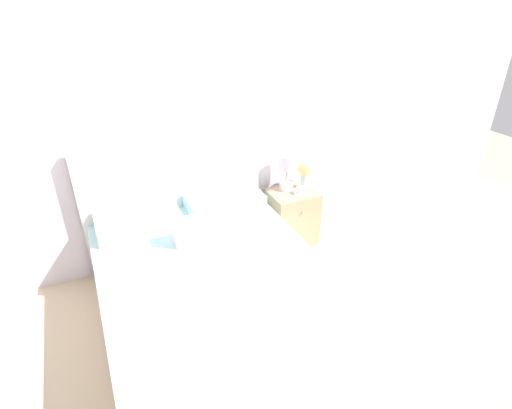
{
  "coord_description": "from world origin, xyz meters",
  "views": [
    {
      "loc": [
        -0.64,
        -3.11,
        2.23
      ],
      "look_at": [
        0.54,
        -0.53,
        0.69
      ],
      "focal_mm": 28.0,
      "sensor_mm": 36.0,
      "label": 1
    }
  ],
  "objects_px": {
    "table_lamp": "(287,168)",
    "teacup": "(301,191)",
    "flower_vase": "(305,170)",
    "nightstand": "(292,217)",
    "bed": "(210,286)"
  },
  "relations": [
    {
      "from": "table_lamp",
      "to": "teacup",
      "type": "xyz_separation_m",
      "value": [
        0.08,
        -0.14,
        -0.19
      ]
    },
    {
      "from": "flower_vase",
      "to": "teacup",
      "type": "xyz_separation_m",
      "value": [
        -0.1,
        -0.1,
        -0.15
      ]
    },
    {
      "from": "nightstand",
      "to": "table_lamp",
      "type": "bearing_deg",
      "value": 111.59
    },
    {
      "from": "table_lamp",
      "to": "bed",
      "type": "bearing_deg",
      "value": -143.66
    },
    {
      "from": "table_lamp",
      "to": "flower_vase",
      "type": "bearing_deg",
      "value": -10.32
    },
    {
      "from": "nightstand",
      "to": "flower_vase",
      "type": "distance_m",
      "value": 0.47
    },
    {
      "from": "table_lamp",
      "to": "flower_vase",
      "type": "distance_m",
      "value": 0.19
    },
    {
      "from": "nightstand",
      "to": "teacup",
      "type": "relative_size",
      "value": 4.19
    },
    {
      "from": "nightstand",
      "to": "table_lamp",
      "type": "xyz_separation_m",
      "value": [
        -0.03,
        0.08,
        0.49
      ]
    },
    {
      "from": "nightstand",
      "to": "table_lamp",
      "type": "height_order",
      "value": "table_lamp"
    },
    {
      "from": "table_lamp",
      "to": "teacup",
      "type": "bearing_deg",
      "value": -59.95
    },
    {
      "from": "nightstand",
      "to": "teacup",
      "type": "distance_m",
      "value": 0.31
    },
    {
      "from": "bed",
      "to": "teacup",
      "type": "relative_size",
      "value": 15.01
    },
    {
      "from": "flower_vase",
      "to": "teacup",
      "type": "height_order",
      "value": "flower_vase"
    },
    {
      "from": "nightstand",
      "to": "flower_vase",
      "type": "relative_size",
      "value": 1.96
    }
  ]
}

